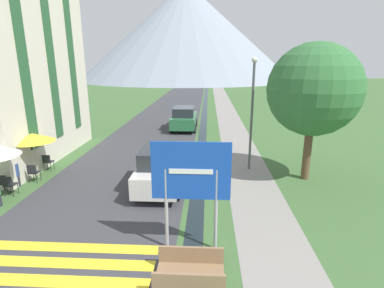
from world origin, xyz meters
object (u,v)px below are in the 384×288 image
at_px(footbridge, 190,274).
at_px(parked_car_near, 161,167).
at_px(parked_car_far, 184,118).
at_px(tree_by_path, 314,90).
at_px(cafe_chair_near_right, 9,184).
at_px(cafe_chair_near_left, 4,182).
at_px(cafe_umbrella_middle_yellow, 33,138).
at_px(person_seated_near, 15,171).
at_px(cafe_chair_middle, 33,172).
at_px(cafe_chair_far_left, 48,161).
at_px(road_sign, 191,180).
at_px(streetlamp, 252,105).

xyz_separation_m(footbridge, parked_car_near, (-1.60, 5.87, 0.68)).
xyz_separation_m(parked_car_far, tree_by_path, (6.49, -10.26, 3.19)).
distance_m(parked_car_near, cafe_chair_near_right, 6.16).
bearing_deg(cafe_chair_near_left, parked_car_far, 81.04).
xyz_separation_m(cafe_umbrella_middle_yellow, person_seated_near, (-0.34, -1.09, -1.25)).
distance_m(cafe_chair_near_left, cafe_chair_middle, 1.36).
distance_m(cafe_chair_near_right, person_seated_near, 1.02).
height_order(cafe_chair_far_left, tree_by_path, tree_by_path).
distance_m(parked_car_far, cafe_chair_near_left, 14.20).
bearing_deg(tree_by_path, cafe_chair_near_right, -168.53).
bearing_deg(cafe_chair_middle, person_seated_near, -129.11).
relative_size(footbridge, cafe_chair_near_right, 2.00).
distance_m(road_sign, cafe_chair_middle, 8.86).
relative_size(footbridge, tree_by_path, 0.28).
bearing_deg(road_sign, footbridge, -87.86).
distance_m(parked_car_near, cafe_chair_middle, 5.86).
height_order(road_sign, cafe_chair_near_left, road_sign).
relative_size(cafe_chair_near_left, cafe_chair_near_right, 1.00).
height_order(parked_car_far, cafe_chair_near_left, parked_car_far).
height_order(cafe_chair_near_right, person_seated_near, person_seated_near).
height_order(cafe_chair_middle, person_seated_near, person_seated_near).
distance_m(cafe_chair_near_right, cafe_umbrella_middle_yellow, 2.48).
bearing_deg(cafe_umbrella_middle_yellow, road_sign, -34.60).
relative_size(cafe_chair_near_left, person_seated_near, 0.68).
bearing_deg(cafe_chair_middle, footbridge, -30.63).
bearing_deg(cafe_chair_near_left, cafe_chair_far_left, 99.83).
distance_m(road_sign, cafe_chair_near_left, 8.73).
height_order(person_seated_near, streetlamp, streetlamp).
relative_size(cafe_chair_near_right, cafe_umbrella_middle_yellow, 0.40).
distance_m(footbridge, cafe_chair_middle, 9.56).
height_order(footbridge, cafe_chair_far_left, cafe_chair_far_left).
xyz_separation_m(cafe_chair_middle, tree_by_path, (12.40, 1.14, 3.59)).
height_order(road_sign, streetlamp, streetlamp).
height_order(parked_car_far, cafe_chair_middle, parked_car_far).
bearing_deg(cafe_chair_middle, parked_car_far, 70.85).
bearing_deg(cafe_chair_middle, tree_by_path, 13.48).
relative_size(cafe_chair_near_right, tree_by_path, 0.14).
height_order(cafe_chair_near_left, cafe_chair_near_right, same).
distance_m(footbridge, cafe_chair_near_right, 8.89).
bearing_deg(cafe_chair_middle, road_sign, -23.62).
bearing_deg(cafe_chair_far_left, person_seated_near, -82.55).
xyz_separation_m(footbridge, streetlamp, (2.52, 8.33, 3.02)).
bearing_deg(cafe_chair_near_right, cafe_umbrella_middle_yellow, 103.55).
distance_m(cafe_umbrella_middle_yellow, streetlamp, 10.36).
distance_m(streetlamp, tree_by_path, 2.85).
relative_size(parked_car_near, cafe_umbrella_middle_yellow, 2.05).
height_order(footbridge, parked_car_near, parked_car_near).
bearing_deg(cafe_chair_near_left, footbridge, -12.86).
height_order(road_sign, parked_car_near, road_sign).
bearing_deg(cafe_umbrella_middle_yellow, parked_car_far, 60.57).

